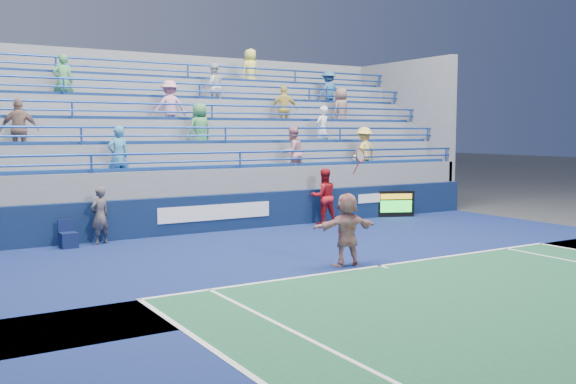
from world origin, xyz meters
TOP-DOWN VIEW (x-y plane):
  - ground at (0.00, 0.00)m, footprint 120.00×120.00m
  - sponsor_wall at (0.00, 6.50)m, footprint 18.00×0.32m
  - bleacher_stand at (-0.00, 10.27)m, footprint 18.00×5.60m
  - serve_speed_board at (5.79, 6.16)m, footprint 1.28×0.64m
  - judge_chair at (-5.33, 5.92)m, footprint 0.43×0.43m
  - tennis_player at (-0.58, 0.45)m, footprint 1.57×0.71m
  - line_judge at (-4.48, 6.06)m, footprint 0.66×0.57m
  - ball_girl at (2.69, 6.08)m, footprint 1.00×0.86m

SIDE VIEW (x-z plane):
  - ground at x=0.00m, z-range 0.00..0.00m
  - judge_chair at x=-5.33m, z-range -0.13..0.60m
  - serve_speed_board at x=5.79m, z-range 0.00..0.92m
  - sponsor_wall at x=0.00m, z-range 0.00..1.10m
  - line_judge at x=-4.48m, z-range 0.00..1.53m
  - tennis_player at x=-0.58m, z-range -0.49..2.13m
  - ball_girl at x=2.69m, z-range 0.00..1.79m
  - bleacher_stand at x=0.00m, z-range -1.52..4.61m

